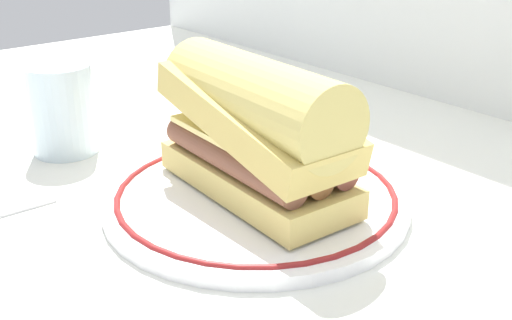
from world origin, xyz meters
The scene contains 4 objects.
ground_plane centered at (0.00, 0.00, 0.00)m, with size 1.50×1.50×0.00m, color silver.
plate centered at (0.02, -0.02, 0.01)m, with size 0.28×0.28×0.01m.
sausage_sandwich centered at (0.02, -0.02, 0.08)m, with size 0.21×0.09×0.12m.
drinking_glass centered at (-0.21, -0.10, 0.04)m, with size 0.07×0.07×0.10m.
Camera 1 is at (0.42, -0.35, 0.27)m, focal length 44.12 mm.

